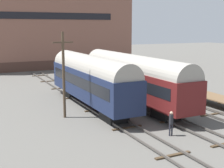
{
  "coord_description": "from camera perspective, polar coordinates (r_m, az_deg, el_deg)",
  "views": [
    {
      "loc": [
        -15.89,
        -23.85,
        7.96
      ],
      "look_at": [
        -2.23,
        4.34,
        2.2
      ],
      "focal_mm": 50.0,
      "sensor_mm": 36.0,
      "label": 1
    }
  ],
  "objects": [
    {
      "name": "ground_plane",
      "position": [
        29.74,
        7.56,
        -5.2
      ],
      "size": [
        200.0,
        200.0,
        0.0
      ],
      "primitive_type": "plane",
      "color": "#56544F"
    },
    {
      "name": "track_left",
      "position": [
        27.58,
        -0.23,
        -6.05
      ],
      "size": [
        2.6,
        60.0,
        0.26
      ],
      "color": "#4C4742",
      "rests_on": "ground"
    },
    {
      "name": "track_middle",
      "position": [
        29.7,
        7.56,
        -4.93
      ],
      "size": [
        2.6,
        60.0,
        0.26
      ],
      "color": "#4C4742",
      "rests_on": "ground"
    },
    {
      "name": "track_right",
      "position": [
        32.3,
        14.19,
        -3.91
      ],
      "size": [
        2.6,
        60.0,
        0.26
      ],
      "color": "#4C4742",
      "rests_on": "ground"
    },
    {
      "name": "train_car_navy",
      "position": [
        31.14,
        -3.96,
        1.15
      ],
      "size": [
        2.93,
        16.4,
        5.19
      ],
      "color": "black",
      "rests_on": "ground"
    },
    {
      "name": "train_car_maroon",
      "position": [
        32.45,
        3.8,
        1.48
      ],
      "size": [
        2.99,
        18.66,
        5.15
      ],
      "color": "black",
      "rests_on": "ground"
    },
    {
      "name": "station_platform",
      "position": [
        33.72,
        17.79,
        -2.18
      ],
      "size": [
        2.54,
        14.3,
        0.97
      ],
      "color": "brown",
      "rests_on": "ground"
    },
    {
      "name": "bench",
      "position": [
        35.71,
        14.86,
        -0.42
      ],
      "size": [
        1.4,
        0.4,
        0.91
      ],
      "color": "brown",
      "rests_on": "station_platform"
    },
    {
      "name": "person_worker",
      "position": [
        23.5,
        10.76,
        -6.67
      ],
      "size": [
        0.32,
        0.32,
        1.86
      ],
      "color": "#282833",
      "rests_on": "ground"
    },
    {
      "name": "utility_pole",
      "position": [
        27.43,
        -8.83,
        1.87
      ],
      "size": [
        1.8,
        0.24,
        7.56
      ],
      "color": "#473828",
      "rests_on": "ground"
    },
    {
      "name": "warehouse_building",
      "position": [
        65.31,
        -12.0,
        11.12
      ],
      "size": [
        32.43,
        13.01,
        18.01
      ],
      "color": "#4F342A",
      "rests_on": "ground"
    }
  ]
}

